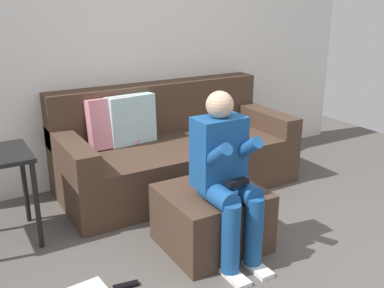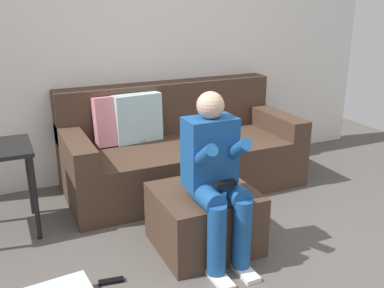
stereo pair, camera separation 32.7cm
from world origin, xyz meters
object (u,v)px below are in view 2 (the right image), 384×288
object	(u,v)px
ottoman	(204,219)
remote_by_storage_bin	(111,281)
person_seated	(216,174)
couch_sectional	(178,149)

from	to	relation	value
ottoman	remote_by_storage_bin	xyz separation A→B (m)	(-0.71, -0.15, -0.20)
person_seated	ottoman	bearing A→B (deg)	88.83
remote_by_storage_bin	couch_sectional	bearing A→B (deg)	60.13
couch_sectional	remote_by_storage_bin	bearing A→B (deg)	-128.04
ottoman	person_seated	size ratio (longest dim) A/B	0.59
couch_sectional	person_seated	bearing A→B (deg)	-101.85
ottoman	remote_by_storage_bin	size ratio (longest dim) A/B	4.25
couch_sectional	remote_by_storage_bin	size ratio (longest dim) A/B	13.44
person_seated	couch_sectional	bearing A→B (deg)	78.15
person_seated	remote_by_storage_bin	world-z (taller)	person_seated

